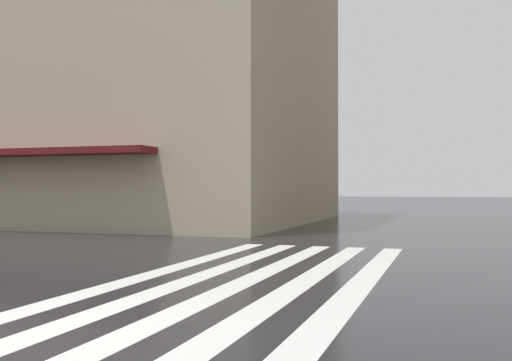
% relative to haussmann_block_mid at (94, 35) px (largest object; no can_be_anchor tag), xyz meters
% --- Properties ---
extents(ground_plane, '(220.00, 220.00, 0.00)m').
position_rel_haussmann_block_mid_xyz_m(ground_plane, '(-20.58, -13.38, -9.84)').
color(ground_plane, black).
extents(zebra_crossing, '(13.00, 4.50, 0.01)m').
position_rel_haussmann_block_mid_xyz_m(zebra_crossing, '(-16.58, -14.42, -9.84)').
color(zebra_crossing, silver).
rests_on(zebra_crossing, ground_plane).
extents(haussmann_block_mid, '(17.36, 23.18, 20.11)m').
position_rel_haussmann_block_mid_xyz_m(haussmann_block_mid, '(0.00, 0.00, 0.00)').
color(haussmann_block_mid, tan).
rests_on(haussmann_block_mid, ground_plane).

